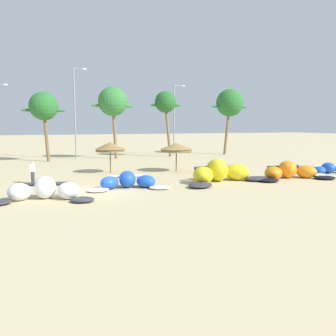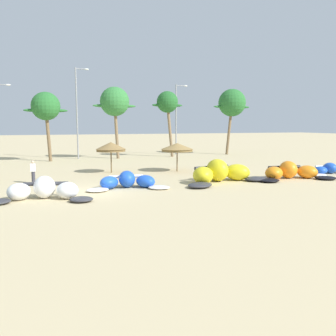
# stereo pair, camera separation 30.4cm
# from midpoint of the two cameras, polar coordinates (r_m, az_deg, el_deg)

# --- Properties ---
(ground_plane) EXTENTS (260.00, 260.00, 0.00)m
(ground_plane) POSITION_cam_midpoint_polar(r_m,az_deg,el_deg) (21.76, -12.11, -3.89)
(ground_plane) COLOR #C6B284
(kite_left) EXTENTS (5.70, 3.28, 1.27)m
(kite_left) POSITION_cam_midpoint_polar(r_m,az_deg,el_deg) (20.29, -19.41, -3.54)
(kite_left) COLOR #333338
(kite_left) RESTS_ON ground
(kite_left_of_center) EXTENTS (5.50, 2.90, 1.10)m
(kite_left_of_center) POSITION_cam_midpoint_polar(r_m,az_deg,el_deg) (22.67, -6.30, -2.25)
(kite_left_of_center) COLOR white
(kite_left_of_center) RESTS_ON ground
(kite_center) EXTENTS (7.27, 3.99, 1.63)m
(kite_center) POSITION_cam_midpoint_polar(r_m,az_deg,el_deg) (25.22, 8.98, -0.89)
(kite_center) COLOR #333338
(kite_center) RESTS_ON ground
(kite_right_of_center) EXTENTS (6.55, 3.37, 1.33)m
(kite_right_of_center) POSITION_cam_midpoint_polar(r_m,az_deg,el_deg) (28.03, 19.83, -0.65)
(kite_right_of_center) COLOR black
(kite_right_of_center) RESTS_ON ground
(kite_right) EXTENTS (5.28, 2.64, 0.91)m
(kite_right) POSITION_cam_midpoint_polar(r_m,az_deg,el_deg) (32.25, 25.65, -0.25)
(kite_right) COLOR white
(kite_right) RESTS_ON ground
(beach_umbrella_middle) EXTENTS (2.58, 2.58, 2.63)m
(beach_umbrella_middle) POSITION_cam_midpoint_polar(r_m,az_deg,el_deg) (30.02, -9.09, 3.47)
(beach_umbrella_middle) COLOR brown
(beach_umbrella_middle) RESTS_ON ground
(beach_umbrella_near_palms) EXTENTS (2.87, 2.87, 2.51)m
(beach_umbrella_near_palms) POSITION_cam_midpoint_polar(r_m,az_deg,el_deg) (30.51, 1.80, 3.44)
(beach_umbrella_near_palms) COLOR brown
(beach_umbrella_near_palms) RESTS_ON ground
(person_near_kites) EXTENTS (0.36, 0.24, 1.62)m
(person_near_kites) POSITION_cam_midpoint_polar(r_m,az_deg,el_deg) (26.00, -20.99, -0.59)
(person_near_kites) COLOR #383842
(person_near_kites) RESTS_ON ground
(palm_left_of_gap) EXTENTS (4.70, 3.14, 7.72)m
(palm_left_of_gap) POSITION_cam_midpoint_polar(r_m,az_deg,el_deg) (41.13, -19.27, 9.47)
(palm_left_of_gap) COLOR brown
(palm_left_of_gap) RESTS_ON ground
(palm_center_left) EXTENTS (5.24, 3.49, 8.62)m
(palm_center_left) POSITION_cam_midpoint_polar(r_m,az_deg,el_deg) (42.66, -8.57, 10.66)
(palm_center_left) COLOR #7F6647
(palm_center_left) RESTS_ON ground
(palm_center_right) EXTENTS (4.09, 2.72, 8.33)m
(palm_center_right) POSITION_cam_midpoint_polar(r_m,az_deg,el_deg) (44.69, 0.11, 10.61)
(palm_center_right) COLOR #7F6647
(palm_center_right) RESTS_ON ground
(palm_right_of_gap) EXTENTS (5.64, 3.76, 8.99)m
(palm_right_of_gap) POSITION_cam_midpoint_polar(r_m,az_deg,el_deg) (49.29, 10.66, 10.43)
(palm_right_of_gap) COLOR brown
(palm_right_of_gap) RESTS_ON ground
(lamppost_east_center) EXTENTS (1.64, 0.24, 10.79)m
(lamppost_east_center) POSITION_cam_midpoint_polar(r_m,az_deg,el_deg) (43.11, -14.43, 9.34)
(lamppost_east_center) COLOR gray
(lamppost_east_center) RESTS_ON ground
(lamppost_east) EXTENTS (1.78, 0.24, 9.59)m
(lamppost_east) POSITION_cam_midpoint_polar(r_m,az_deg,el_deg) (48.40, 1.68, 8.59)
(lamppost_east) COLOR gray
(lamppost_east) RESTS_ON ground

